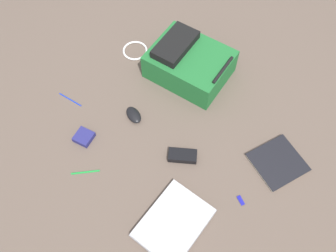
% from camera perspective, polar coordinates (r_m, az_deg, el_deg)
% --- Properties ---
extents(ground_plane, '(3.78, 3.78, 0.00)m').
position_cam_1_polar(ground_plane, '(1.83, 0.55, -0.89)').
color(ground_plane, brown).
extents(backpack, '(0.39, 0.46, 0.20)m').
position_cam_1_polar(backpack, '(1.98, 3.21, 9.77)').
color(backpack, '#1E662D').
rests_on(backpack, ground_plane).
extents(laptop, '(0.34, 0.27, 0.03)m').
position_cam_1_polar(laptop, '(1.64, 0.87, -14.79)').
color(laptop, '#929296').
rests_on(laptop, ground_plane).
extents(book_manual, '(0.28, 0.27, 0.02)m').
position_cam_1_polar(book_manual, '(1.82, 16.66, -5.45)').
color(book_manual, silver).
rests_on(book_manual, ground_plane).
extents(computer_mouse, '(0.09, 0.12, 0.03)m').
position_cam_1_polar(computer_mouse, '(1.87, -5.35, 1.72)').
color(computer_mouse, black).
rests_on(computer_mouse, ground_plane).
extents(cable_coil, '(0.14, 0.14, 0.01)m').
position_cam_1_polar(cable_coil, '(2.15, -5.13, 11.58)').
color(cable_coil, silver).
rests_on(cable_coil, ground_plane).
extents(power_brick, '(0.14, 0.15, 0.03)m').
position_cam_1_polar(power_brick, '(1.75, 2.27, -4.63)').
color(power_brick, black).
rests_on(power_brick, ground_plane).
extents(pen_black, '(0.11, 0.09, 0.01)m').
position_cam_1_polar(pen_black, '(1.77, -12.72, -6.95)').
color(pen_black, '#198C33').
rests_on(pen_black, ground_plane).
extents(pen_blue, '(0.04, 0.15, 0.01)m').
position_cam_1_polar(pen_blue, '(2.00, -14.94, 4.03)').
color(pen_blue, '#1933B2').
rests_on(pen_blue, ground_plane).
extents(earbud_pouch, '(0.10, 0.10, 0.03)m').
position_cam_1_polar(earbud_pouch, '(1.85, -12.92, -1.67)').
color(earbud_pouch, navy).
rests_on(earbud_pouch, ground_plane).
extents(usb_stick, '(0.03, 0.05, 0.01)m').
position_cam_1_polar(usb_stick, '(1.71, 11.23, -11.24)').
color(usb_stick, '#191999').
rests_on(usb_stick, ground_plane).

